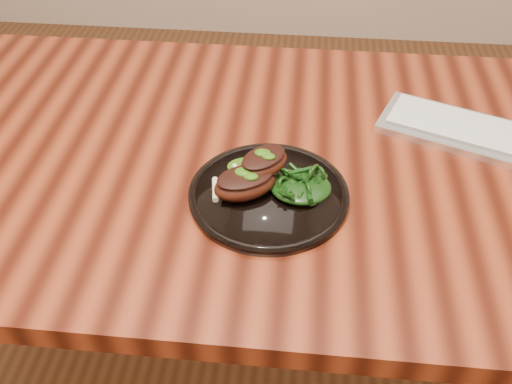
% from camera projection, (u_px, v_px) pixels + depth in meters
% --- Properties ---
extents(desk, '(1.60, 0.80, 0.75)m').
position_uv_depth(desk, '(290.00, 190.00, 1.06)').
color(desk, '#370F06').
rests_on(desk, ground).
extents(plate, '(0.26, 0.26, 0.02)m').
position_uv_depth(plate, '(269.00, 194.00, 0.92)').
color(plate, black).
rests_on(plate, desk).
extents(lamb_chop_front, '(0.12, 0.11, 0.05)m').
position_uv_depth(lamb_chop_front, '(245.00, 183.00, 0.89)').
color(lamb_chop_front, '#3F160C').
rests_on(lamb_chop_front, plate).
extents(lamb_chop_back, '(0.10, 0.11, 0.04)m').
position_uv_depth(lamb_chop_back, '(263.00, 162.00, 0.91)').
color(lamb_chop_back, '#3F160C').
rests_on(lamb_chop_back, plate).
extents(herb_smear, '(0.08, 0.06, 0.01)m').
position_uv_depth(herb_smear, '(252.00, 167.00, 0.96)').
color(herb_smear, '#1D4C08').
rests_on(herb_smear, plate).
extents(greens_heap, '(0.10, 0.09, 0.04)m').
position_uv_depth(greens_heap, '(301.00, 184.00, 0.90)').
color(greens_heap, black).
rests_on(greens_heap, plate).
extents(keyboard, '(0.46, 0.29, 0.02)m').
position_uv_depth(keyboard, '(504.00, 141.00, 1.02)').
color(keyboard, silver).
rests_on(keyboard, desk).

